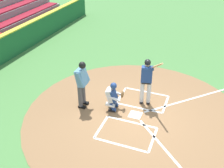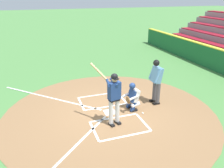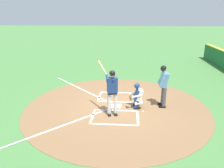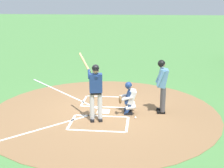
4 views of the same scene
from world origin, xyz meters
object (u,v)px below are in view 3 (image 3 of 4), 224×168
catcher (137,95)px  plate_umpire (164,83)px  batter (112,89)px  baseball (143,112)px

catcher → plate_umpire: bearing=-78.3°
plate_umpire → batter: bearing=114.6°
batter → plate_umpire: (0.98, -2.14, -0.02)m
catcher → plate_umpire: plate_umpire is taller
batter → catcher: size_ratio=1.88×
batter → plate_umpire: bearing=-65.4°
batter → plate_umpire: size_ratio=1.14×
plate_umpire → baseball: bearing=127.7°
batter → baseball: batter is taller
batter → catcher: 1.37m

